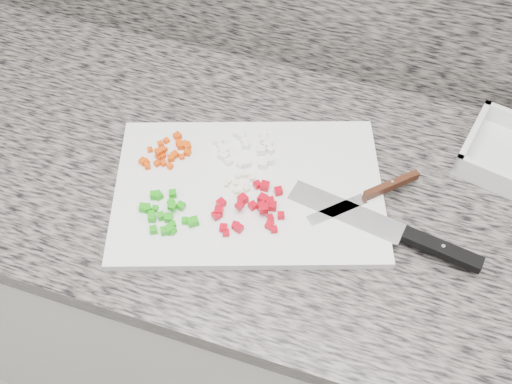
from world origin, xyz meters
TOP-DOWN VIEW (x-y plane):
  - cabinet at (0.00, 1.44)m, footprint 3.92×0.62m
  - countertop at (0.00, 1.44)m, footprint 3.96×0.64m
  - cutting_board at (-0.07, 1.40)m, footprint 0.53×0.44m
  - carrot_pile at (-0.23, 1.42)m, footprint 0.08×0.10m
  - onion_pile at (-0.10, 1.47)m, footprint 0.12×0.09m
  - green_pepper_pile at (-0.18, 1.30)m, footprint 0.11×0.09m
  - red_pepper_pile at (-0.04, 1.35)m, footprint 0.12×0.12m
  - garlic_pile at (-0.08, 1.40)m, footprint 0.05×0.05m
  - chef_knife at (0.21, 1.38)m, footprint 0.33×0.09m
  - paring_knife at (0.15, 1.45)m, footprint 0.17×0.16m

SIDE VIEW (x-z plane):
  - cabinet at x=0.00m, z-range 0.00..0.86m
  - countertop at x=0.00m, z-range 0.86..0.90m
  - cutting_board at x=-0.07m, z-range 0.90..0.92m
  - garlic_pile at x=-0.08m, z-range 0.91..0.92m
  - chef_knife at x=0.21m, z-range 0.91..0.93m
  - carrot_pile at x=-0.23m, z-range 0.91..0.93m
  - paring_knife at x=0.15m, z-range 0.91..0.93m
  - onion_pile at x=-0.10m, z-range 0.91..0.93m
  - green_pepper_pile at x=-0.18m, z-range 0.91..0.93m
  - red_pepper_pile at x=-0.04m, z-range 0.91..0.93m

